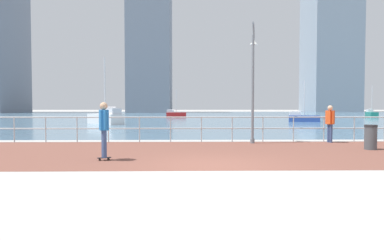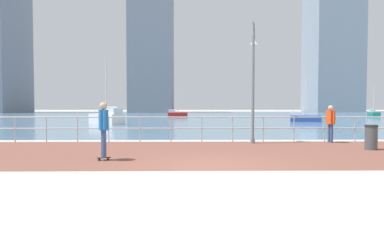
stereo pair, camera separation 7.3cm
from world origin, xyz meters
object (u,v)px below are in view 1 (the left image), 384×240
sailboat_white (303,118)px  sailboat_ivory (371,114)px  skateboarder (104,125)px  lamppost (253,77)px  trash_bin (371,137)px  sailboat_yellow (175,114)px  sailboat_red (106,118)px  bystander (330,121)px

sailboat_white → sailboat_ivory: 23.16m
skateboarder → sailboat_white: 29.63m
skateboarder → lamppost: bearing=42.1°
trash_bin → sailboat_white: size_ratio=0.22×
skateboarder → sailboat_yellow: bearing=88.7°
sailboat_white → sailboat_yellow: sailboat_white is taller
sailboat_red → lamppost: bearing=-58.3°
lamppost → skateboarder: (-5.41, -4.88, -1.88)m
bystander → sailboat_white: sailboat_white is taller
sailboat_yellow → sailboat_ivory: sailboat_ivory is taller
sailboat_yellow → sailboat_red: bearing=-104.2°
bystander → sailboat_white: size_ratio=0.38×
bystander → sailboat_yellow: bearing=101.5°
sailboat_ivory → skateboarder: bearing=-126.3°
bystander → sailboat_ivory: sailboat_ivory is taller
skateboarder → bystander: 10.19m
bystander → trash_bin: size_ratio=1.78×
bystander → sailboat_red: (-13.63, 16.35, -0.40)m
trash_bin → sailboat_white: (5.42, 23.28, -0.06)m
lamppost → sailboat_yellow: (-4.43, 38.97, -2.51)m
sailboat_white → bystander: bearing=-105.9°
sailboat_white → sailboat_yellow: size_ratio=1.00×
sailboat_white → sailboat_yellow: (-13.79, 18.17, -0.00)m
sailboat_red → sailboat_ivory: 41.38m
trash_bin → sailboat_yellow: sailboat_yellow is taller
trash_bin → sailboat_red: sailboat_red is taller
lamppost → trash_bin: bearing=-32.2°
sailboat_yellow → sailboat_ivory: (29.99, -1.62, 0.05)m
lamppost → trash_bin: (3.94, -2.48, -2.46)m
lamppost → skateboarder: 7.53m
trash_bin → sailboat_yellow: 42.29m
trash_bin → sailboat_ivory: bearing=61.5°
lamppost → sailboat_ivory: lamppost is taller
sailboat_white → skateboarder: bearing=-119.9°
skateboarder → sailboat_ivory: sailboat_ivory is taller
bystander → sailboat_white: bearing=74.1°
lamppost → skateboarder: lamppost is taller
bystander → sailboat_yellow: sailboat_yellow is taller
bystander → sailboat_yellow: 39.68m
bystander → trash_bin: (0.46, -2.58, -0.51)m
bystander → sailboat_ivory: size_ratio=0.35×
skateboarder → sailboat_ivory: bearing=53.7°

